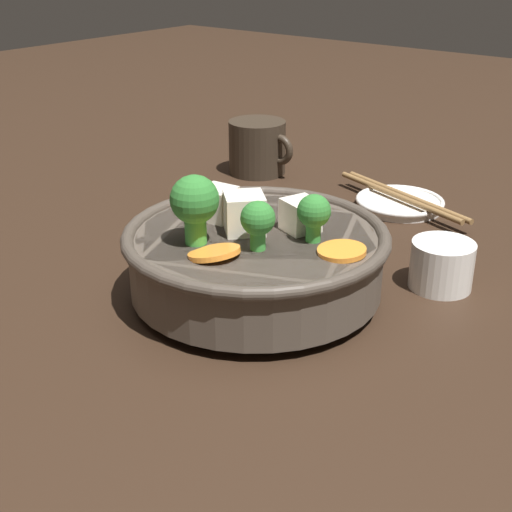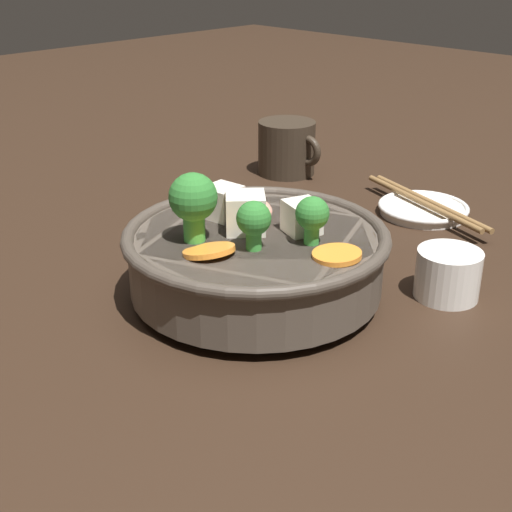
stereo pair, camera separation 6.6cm
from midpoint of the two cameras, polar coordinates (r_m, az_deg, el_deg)
name	(u,v)px [view 1 (the left image)]	position (r m, az deg, el deg)	size (l,w,h in m)	color
ground_plane	(256,296)	(0.67, -2.79, -3.31)	(3.00, 3.00, 0.00)	black
stirfry_bowl	(255,253)	(0.65, -2.93, 0.17)	(0.24, 0.24, 0.13)	#51473D
side_saucer	(400,203)	(0.90, 9.39, 4.18)	(0.11, 0.11, 0.01)	white
tea_cup	(442,265)	(0.70, 12.06, -0.74)	(0.06, 0.06, 0.05)	white
dark_mug	(258,147)	(1.01, -1.72, 8.66)	(0.10, 0.08, 0.07)	#33281E
chopsticks_pair	(400,196)	(0.89, 9.43, 4.75)	(0.20, 0.08, 0.01)	olive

